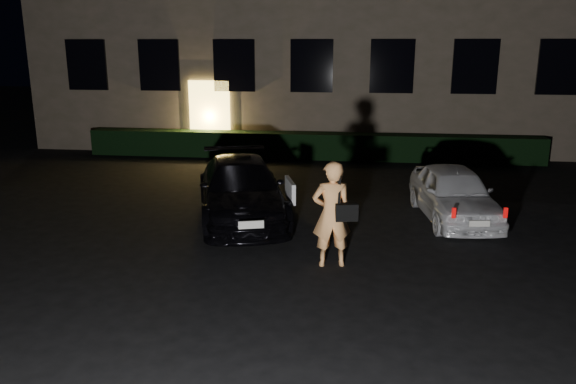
# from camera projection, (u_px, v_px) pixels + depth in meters

# --- Properties ---
(ground) EXTENTS (80.00, 80.00, 0.00)m
(ground) POSITION_uv_depth(u_px,v_px,m) (250.00, 291.00, 8.69)
(ground) COLOR black
(ground) RESTS_ON ground
(hedge) EXTENTS (15.00, 0.70, 0.85)m
(hedge) POSITION_uv_depth(u_px,v_px,m) (310.00, 146.00, 18.65)
(hedge) COLOR black
(hedge) RESTS_ON ground
(sedan) EXTENTS (2.93, 4.69, 1.27)m
(sedan) POSITION_uv_depth(u_px,v_px,m) (241.00, 189.00, 12.23)
(sedan) COLOR black
(sedan) RESTS_ON ground
(hatch) EXTENTS (1.83, 3.59, 1.17)m
(hatch) POSITION_uv_depth(u_px,v_px,m) (454.00, 193.00, 12.10)
(hatch) COLOR white
(hatch) RESTS_ON ground
(man) EXTENTS (0.82, 0.57, 1.84)m
(man) POSITION_uv_depth(u_px,v_px,m) (332.00, 214.00, 9.47)
(man) COLOR #FFAD63
(man) RESTS_ON ground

